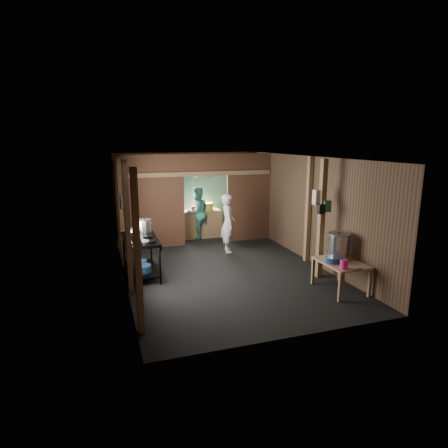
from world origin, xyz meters
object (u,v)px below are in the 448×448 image
object	(u,v)px
prep_table	(340,276)
pink_bucket	(344,264)
stock_pot	(338,246)
cook	(228,223)
gas_range	(141,257)
yellow_tub	(207,206)
stove_pot_large	(145,226)

from	to	relation	value
prep_table	pink_bucket	xyz separation A→B (m)	(-0.21, -0.38, 0.39)
stock_pot	cook	world-z (taller)	cook
gas_range	yellow_tub	xyz separation A→B (m)	(2.36, 2.94, 0.52)
prep_table	pink_bucket	distance (m)	0.59
prep_table	stock_pot	distance (m)	0.61
gas_range	prep_table	world-z (taller)	gas_range
prep_table	stove_pot_large	world-z (taller)	stove_pot_large
stock_pot	stove_pot_large	bearing A→B (deg)	146.98
gas_range	prep_table	size ratio (longest dim) A/B	1.45
stove_pot_large	pink_bucket	size ratio (longest dim) A/B	1.83
prep_table	yellow_tub	bearing A→B (deg)	104.93
gas_range	stove_pot_large	xyz separation A→B (m)	(0.17, 0.49, 0.58)
gas_range	stove_pot_large	size ratio (longest dim) A/B	4.58
stock_pot	yellow_tub	distance (m)	5.02
stove_pot_large	yellow_tub	distance (m)	3.29
stove_pot_large	yellow_tub	xyz separation A→B (m)	(2.19, 2.45, -0.06)
yellow_tub	stove_pot_large	bearing A→B (deg)	-131.76
yellow_tub	cook	size ratio (longest dim) A/B	0.26
stove_pot_large	stock_pot	xyz separation A→B (m)	(3.63, -2.36, -0.17)
gas_range	cook	bearing A→B (deg)	25.61
pink_bucket	yellow_tub	bearing A→B (deg)	101.79
stock_pot	pink_bucket	world-z (taller)	stock_pot
gas_range	prep_table	distance (m)	4.28
yellow_tub	prep_table	bearing A→B (deg)	-75.07
stove_pot_large	stock_pot	bearing A→B (deg)	-33.02
gas_range	pink_bucket	xyz separation A→B (m)	(3.50, -2.51, 0.26)
gas_range	stove_pot_large	distance (m)	0.78
pink_bucket	cook	bearing A→B (deg)	105.78
stove_pot_large	cook	size ratio (longest dim) A/B	0.21
pink_bucket	stock_pot	bearing A→B (deg)	64.36
stove_pot_large	pink_bucket	world-z (taller)	stove_pot_large
stock_pot	pink_bucket	size ratio (longest dim) A/B	3.03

